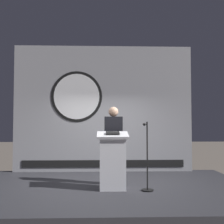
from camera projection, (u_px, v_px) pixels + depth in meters
The scene contains 6 objects.
ground_plane at pixel (103, 200), 5.84m from camera, with size 40.00×40.00×0.00m, color #6B6056.
stage_platform at pixel (103, 193), 5.84m from camera, with size 6.40×4.00×0.30m, color #333338.
banner_display at pixel (102, 108), 7.78m from camera, with size 5.03×0.12×3.55m.
podium at pixel (113, 161), 5.58m from camera, with size 0.64×0.50×1.17m.
speaker_person at pixel (113, 144), 6.08m from camera, with size 0.40×0.26×1.71m.
microphone_stand at pixel (147, 166), 5.50m from camera, with size 0.24×0.52×1.37m.
Camera 1 is at (-0.01, -5.92, 1.61)m, focal length 43.94 mm.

